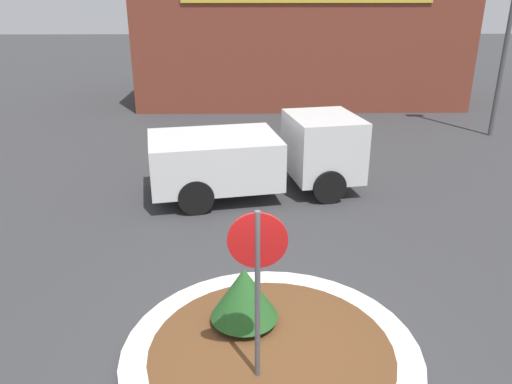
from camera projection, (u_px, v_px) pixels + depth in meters
ground_plane at (271, 356)px, 7.05m from camera, size 120.00×120.00×0.00m
traffic_island at (271, 353)px, 7.03m from camera, size 4.20×4.20×0.14m
stop_sign at (258, 269)px, 5.95m from camera, size 0.72×0.07×2.48m
island_shrub at (244, 293)px, 7.38m from camera, size 1.02×1.02×0.93m
utility_truck at (259, 155)px, 12.50m from camera, size 5.51×3.08×1.92m
storefront_building at (298, 38)px, 23.04m from camera, size 14.23×6.07×5.69m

